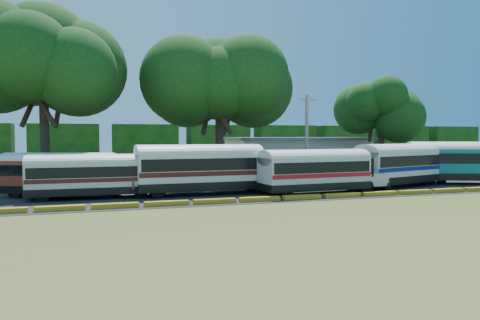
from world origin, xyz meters
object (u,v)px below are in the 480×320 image
object	(u,v)px
bus_white_red	(317,169)
bus_teal	(465,160)
bus_cream_west	(89,174)
bus_red	(63,171)
tree_west	(43,55)

from	to	relation	value
bus_white_red	bus_teal	distance (m)	15.78
bus_cream_west	bus_white_red	size ratio (longest dim) A/B	0.91
bus_red	bus_cream_west	world-z (taller)	bus_red
bus_cream_west	tree_west	bearing A→B (deg)	108.75
bus_red	bus_cream_west	size ratio (longest dim) A/B	1.04
bus_teal	bus_cream_west	bearing A→B (deg)	-158.88
bus_red	bus_white_red	distance (m)	17.91
bus_cream_west	bus_teal	distance (m)	31.35
tree_west	bus_red	bearing A→B (deg)	-78.76
bus_cream_west	bus_teal	size ratio (longest dim) A/B	0.80
bus_teal	tree_west	bearing A→B (deg)	-175.58
bus_white_red	bus_teal	xyz separation A→B (m)	(15.62, 2.19, 0.29)
bus_white_red	bus_cream_west	bearing A→B (deg)	166.72
bus_cream_west	bus_white_red	xyz separation A→B (m)	(15.72, -2.62, 0.15)
bus_red	tree_west	xyz separation A→B (m)	(-1.78, 8.94, 9.33)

